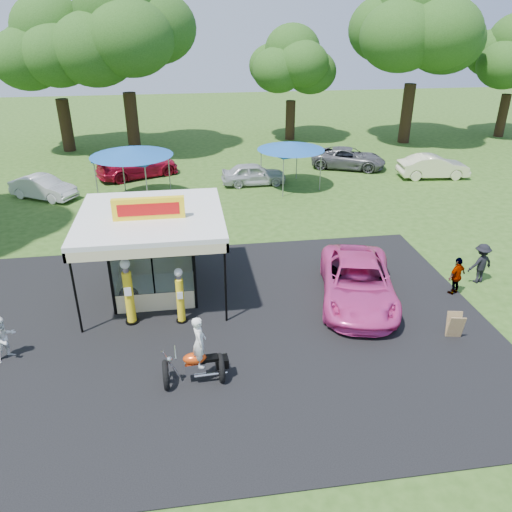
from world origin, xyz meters
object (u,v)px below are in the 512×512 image
(kiosk_car, at_px, (159,257))
(spectator_west, at_px, (5,338))
(bg_car_d, at_px, (348,158))
(bg_car_e, at_px, (433,167))
(gas_pump_right, at_px, (180,297))
(bg_car_b, at_px, (138,165))
(gas_station_kiosk, at_px, (154,252))
(a_frame_sign, at_px, (455,326))
(bg_car_c, at_px, (254,174))
(spectator_east_b, at_px, (457,276))
(tent_east, at_px, (291,146))
(pink_sedan, at_px, (358,282))
(spectator_east_a, at_px, (481,263))
(gas_pump_left, at_px, (129,293))
(bg_car_a, at_px, (43,187))
(tent_west, at_px, (131,151))
(motorcycle, at_px, (198,356))

(kiosk_car, distance_m, spectator_west, 7.50)
(bg_car_d, distance_m, bg_car_e, 5.84)
(gas_pump_right, distance_m, spectator_west, 5.77)
(bg_car_b, relative_size, bg_car_e, 1.19)
(gas_pump_right, bearing_deg, gas_station_kiosk, 111.73)
(a_frame_sign, xyz_separation_m, bg_car_c, (-4.42, 17.96, 0.24))
(spectator_east_b, bearing_deg, tent_east, -101.21)
(pink_sedan, relative_size, spectator_east_a, 3.38)
(spectator_east_a, height_order, bg_car_b, spectator_east_a)
(gas_pump_left, relative_size, spectator_east_b, 1.60)
(bg_car_a, height_order, tent_west, tent_west)
(motorcycle, distance_m, bg_car_c, 19.48)
(bg_car_e, bearing_deg, spectator_east_b, 161.82)
(spectator_east_b, relative_size, bg_car_e, 0.35)
(gas_station_kiosk, distance_m, pink_sedan, 7.98)
(gas_station_kiosk, height_order, bg_car_e, gas_station_kiosk)
(bg_car_a, height_order, bg_car_c, bg_car_c)
(motorcycle, bearing_deg, a_frame_sign, 3.44)
(gas_pump_left, xyz_separation_m, gas_pump_right, (1.79, -0.19, -0.19))
(motorcycle, xyz_separation_m, spectator_east_b, (10.34, 3.79, -0.11))
(a_frame_sign, distance_m, bg_car_b, 24.02)
(gas_station_kiosk, distance_m, bg_car_d, 20.79)
(bg_car_d, bearing_deg, gas_pump_right, 169.34)
(motorcycle, distance_m, bg_car_e, 25.02)
(gas_pump_right, height_order, spectator_west, gas_pump_right)
(spectator_west, relative_size, bg_car_d, 0.30)
(bg_car_b, height_order, bg_car_c, bg_car_b)
(spectator_east_a, height_order, tent_east, tent_east)
(gas_station_kiosk, height_order, bg_car_d, gas_station_kiosk)
(bg_car_b, bearing_deg, pink_sedan, -176.36)
(spectator_west, bearing_deg, bg_car_a, 51.34)
(gas_pump_left, bearing_deg, gas_station_kiosk, 68.33)
(gas_pump_left, distance_m, pink_sedan, 8.58)
(kiosk_car, distance_m, bg_car_d, 19.10)
(bg_car_d, bearing_deg, bg_car_b, 112.66)
(gas_station_kiosk, distance_m, bg_car_b, 16.25)
(a_frame_sign, relative_size, bg_car_c, 0.22)
(gas_station_kiosk, distance_m, gas_pump_right, 2.62)
(bg_car_c, height_order, tent_west, tent_west)
(a_frame_sign, height_order, tent_west, tent_west)
(tent_west, bearing_deg, gas_station_kiosk, -82.00)
(spectator_east_a, bearing_deg, motorcycle, 8.68)
(bg_car_d, bearing_deg, tent_east, 148.96)
(bg_car_e, bearing_deg, pink_sedan, 149.85)
(gas_pump_left, relative_size, spectator_east_a, 1.50)
(spectator_west, distance_m, bg_car_b, 20.00)
(gas_pump_right, distance_m, bg_car_b, 18.66)
(gas_station_kiosk, bearing_deg, bg_car_a, 119.71)
(gas_pump_right, height_order, bg_car_c, gas_pump_right)
(kiosk_car, relative_size, spectator_west, 1.80)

